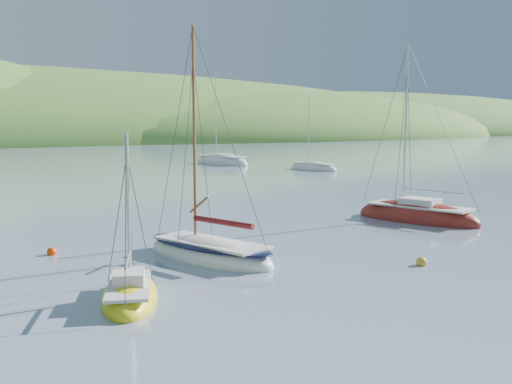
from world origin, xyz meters
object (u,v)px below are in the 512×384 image
sloop_red (417,217)px  distant_sloop_d (313,169)px  daysailer_white (209,253)px  sailboat_yellow (130,295)px  distant_sloop_b (222,163)px

sloop_red → distant_sloop_d: sloop_red is taller
daysailer_white → sloop_red: bearing=-10.7°
sailboat_yellow → distant_sloop_b: 57.85m
sloop_red → distant_sloop_b: 45.42m
distant_sloop_d → distant_sloop_b: bearing=97.3°
sailboat_yellow → distant_sloop_d: bearing=68.5°
daysailer_white → distant_sloop_b: 52.36m
sailboat_yellow → distant_sloop_b: distant_sloop_b is taller
daysailer_white → distant_sloop_b: size_ratio=0.75×
daysailer_white → distant_sloop_d: (29.89, 32.47, -0.06)m
distant_sloop_b → daysailer_white: bearing=-130.4°
sailboat_yellow → distant_sloop_d: size_ratio=0.61×
distant_sloop_d → sailboat_yellow: bearing=-146.3°
daysailer_white → sailboat_yellow: (-4.65, -3.67, -0.07)m
sailboat_yellow → daysailer_white: bearing=60.5°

